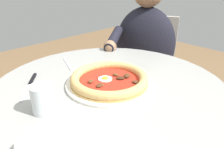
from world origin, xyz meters
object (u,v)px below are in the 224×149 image
steak_knife (31,82)px  ramekin_capers (31,147)px  fork_utensil (69,64)px  water_glass (43,101)px  dining_table (110,118)px  pizza_on_plate (109,80)px  cafe_chair_diner (147,61)px  diner_person (143,70)px

steak_knife → ramekin_capers: (0.16, 0.34, 0.01)m
ramekin_capers → fork_utensil: (-0.37, -0.41, -0.01)m
water_glass → ramekin_capers: 0.17m
dining_table → water_glass: (0.27, -0.01, 0.19)m
pizza_on_plate → cafe_chair_diner: size_ratio=0.39×
pizza_on_plate → steak_knife: size_ratio=1.91×
dining_table → cafe_chair_diner: cafe_chair_diner is taller
diner_person → cafe_chair_diner: diner_person is taller
water_glass → diner_person: bearing=-161.2°
fork_utensil → steak_knife: bearing=16.0°
ramekin_capers → cafe_chair_diner: size_ratio=0.08×
steak_knife → cafe_chair_diner: cafe_chair_diner is taller
pizza_on_plate → ramekin_capers: pizza_on_plate is taller
cafe_chair_diner → fork_utensil: bearing=7.0°
ramekin_capers → water_glass: bearing=-128.3°
fork_utensil → cafe_chair_diner: cafe_chair_diner is taller
diner_person → dining_table: bearing=26.8°
dining_table → water_glass: water_glass is taller
diner_person → cafe_chair_diner: (-0.13, -0.06, 0.02)m
steak_knife → cafe_chair_diner: size_ratio=0.20×
water_glass → steak_knife: water_glass is taller
pizza_on_plate → cafe_chair_diner: 0.87m
fork_utensil → diner_person: diner_person is taller
fork_utensil → pizza_on_plate: bearing=89.5°
water_glass → cafe_chair_diner: 1.11m
water_glass → fork_utensil: 0.39m
dining_table → diner_person: bearing=-153.2°
dining_table → cafe_chair_diner: size_ratio=1.07×
dining_table → diner_person: (-0.62, -0.31, -0.08)m
pizza_on_plate → water_glass: (0.27, -0.01, 0.02)m
ramekin_capers → pizza_on_plate: bearing=-161.6°
pizza_on_plate → diner_person: diner_person is taller
dining_table → ramekin_capers: size_ratio=13.25×
water_glass → fork_utensil: size_ratio=0.56×
ramekin_capers → cafe_chair_diner: bearing=-156.1°
water_glass → diner_person: diner_person is taller
dining_table → ramekin_capers: 0.43m
ramekin_capers → diner_person: bearing=-156.3°
dining_table → water_glass: 0.33m
steak_knife → pizza_on_plate: bearing=133.8°
cafe_chair_diner → steak_knife: bearing=9.0°
water_glass → fork_utensil: (-0.27, -0.27, -0.04)m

